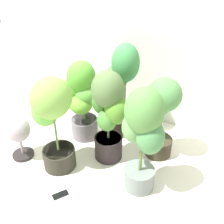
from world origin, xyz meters
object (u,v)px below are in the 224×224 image
Objects in this scene: floor_fan at (18,132)px; potted_plant_center at (109,112)px; potted_plant_back_right at (161,111)px; potted_plant_front_left at (52,117)px; potted_plant_front_right at (143,133)px; cell_phone at (60,195)px; potted_plant_back_center at (123,79)px; potted_plant_back_left at (81,97)px.

potted_plant_center is at bearing -114.23° from floor_fan.
potted_plant_front_left is at bearing -146.32° from potted_plant_back_right.
cell_phone is at bearing -147.38° from potted_plant_front_right.
potted_plant_back_center is at bearing 121.73° from potted_plant_front_right.
potted_plant_front_right is 1.10× the size of potted_plant_back_left.
potted_plant_back_right is at bearing 87.68° from potted_plant_front_right.
potted_plant_front_right is 1.05m from floor_fan.
floor_fan is at bearing -157.42° from potted_plant_center.
potted_plant_back_center is 5.51× the size of cell_phone.
potted_plant_front_left reaches higher than cell_phone.
potted_plant_front_right is 0.95× the size of potted_plant_back_center.
potted_plant_center is 5.03× the size of cell_phone.
potted_plant_center reaches higher than potted_plant_back_right.
potted_plant_center is (-0.34, 0.21, -0.05)m from potted_plant_front_right.
potted_plant_front_right is 0.43m from potted_plant_back_right.
cell_phone is at bearing -55.21° from potted_plant_front_left.
potted_plant_back_center is 0.99m from floor_fan.
potted_plant_back_left reaches higher than cell_phone.
potted_plant_back_left reaches higher than potted_plant_back_right.
potted_plant_back_center reaches higher than floor_fan.
potted_plant_back_left is (-0.68, 0.39, -0.09)m from potted_plant_front_right.
potted_plant_back_left is 0.95× the size of potted_plant_center.
potted_plant_back_center is at bearing 96.69° from potted_plant_center.
potted_plant_back_center reaches higher than potted_plant_back_left.
potted_plant_front_left is (-0.68, -0.04, -0.03)m from potted_plant_front_right.
potted_plant_front_left is at bearing -143.73° from potted_plant_center.
potted_plant_back_center is (-0.41, 0.20, 0.11)m from potted_plant_back_right.
floor_fan is (-0.53, 0.24, 0.25)m from cell_phone.
cell_phone is (0.19, -0.70, -0.41)m from potted_plant_back_left.
potted_plant_front_right is at bearing -110.00° from cell_phone.
potted_plant_back_left is 1.05× the size of potted_plant_back_right.
potted_plant_back_left is 0.83m from cell_phone.
potted_plant_back_center reaches higher than potted_plant_back_right.
potted_plant_back_left reaches higher than floor_fan.
potted_plant_front_left reaches higher than floor_fan.
potted_plant_back_left is at bearing 152.47° from potted_plant_center.
potted_plant_center is at bearing -148.98° from potted_plant_back_right.
potted_plant_front_right is 0.40m from potted_plant_center.
potted_plant_front_left is (-0.00, -0.43, 0.05)m from potted_plant_back_left.
potted_plant_back_right is 0.42m from potted_plant_center.
potted_plant_back_left is 0.43m from potted_plant_front_left.
potted_plant_front_right is at bearing -31.71° from potted_plant_center.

